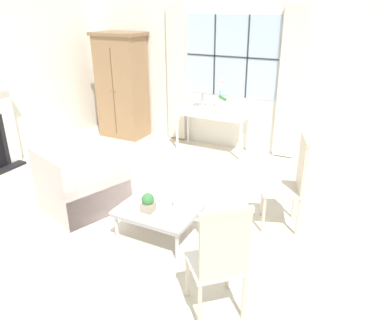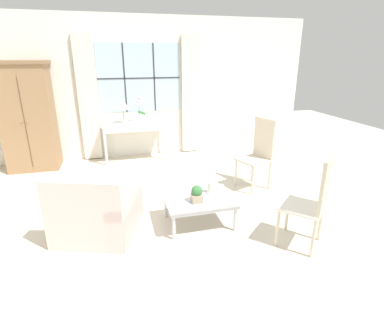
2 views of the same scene
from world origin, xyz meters
TOP-DOWN VIEW (x-y plane):
  - ground_plane at (0.00, 0.00)m, footprint 14.00×14.00m
  - wall_back_windowed at (0.00, 3.02)m, footprint 7.20×0.14m
  - armoire at (-2.07, 2.67)m, footprint 0.94×0.61m
  - console_table at (-0.17, 2.69)m, footprint 1.28×0.51m
  - table_lamp at (-0.38, 2.68)m, footprint 0.26×0.26m
  - potted_orchid at (-0.07, 2.73)m, footprint 0.21×0.16m
  - armchair_upholstered at (-0.85, 0.05)m, footprint 1.11×1.12m
  - side_chair_wooden at (1.63, 0.83)m, footprint 0.56×0.56m
  - accent_chair_wooden at (1.44, -0.83)m, footprint 0.62×0.62m
  - coffee_table at (0.39, -0.06)m, footprint 0.86×0.64m
  - potted_plant_small at (0.33, -0.16)m, footprint 0.13×0.13m
  - pillar_candle at (0.57, 0.04)m, footprint 0.13×0.13m

SIDE VIEW (x-z plane):
  - ground_plane at x=0.00m, z-range 0.00..0.00m
  - armchair_upholstered at x=-0.85m, z-range -0.15..0.68m
  - coffee_table at x=0.39m, z-range 0.14..0.51m
  - pillar_candle at x=0.57m, z-range 0.36..0.52m
  - potted_plant_small at x=0.33m, z-range 0.37..0.58m
  - accent_chair_wooden at x=1.44m, z-range 0.06..1.14m
  - side_chair_wooden at x=1.63m, z-range 0.06..1.18m
  - console_table at x=-0.17m, z-range 0.30..1.08m
  - potted_orchid at x=-0.07m, z-range 0.71..1.24m
  - armoire at x=-2.07m, z-range 0.01..1.97m
  - table_lamp at x=-0.38m, z-range 0.90..1.35m
  - wall_back_windowed at x=0.00m, z-range -0.01..2.79m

